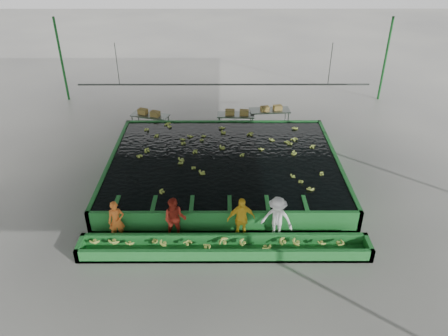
{
  "coord_description": "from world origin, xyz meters",
  "views": [
    {
      "loc": [
        -0.04,
        -15.06,
        10.2
      ],
      "look_at": [
        0.0,
        0.5,
        1.0
      ],
      "focal_mm": 35.0,
      "sensor_mm": 36.0,
      "label": 1
    }
  ],
  "objects_px": {
    "worker_d": "(277,219)",
    "packing_table_left": "(151,122)",
    "box_stack_right": "(271,110)",
    "sorting_trough": "(224,248)",
    "box_stack_mid": "(237,115)",
    "packing_table_right": "(269,118)",
    "worker_b": "(175,220)",
    "box_stack_left": "(149,115)",
    "flotation_tank": "(224,167)",
    "packing_table_mid": "(236,122)",
    "worker_a": "(116,221)",
    "worker_c": "(241,219)"
  },
  "relations": [
    {
      "from": "flotation_tank",
      "to": "packing_table_mid",
      "type": "xyz_separation_m",
      "value": [
        0.65,
        4.76,
        -0.0
      ]
    },
    {
      "from": "worker_b",
      "to": "box_stack_right",
      "type": "bearing_deg",
      "value": 67.01
    },
    {
      "from": "packing_table_right",
      "to": "box_stack_left",
      "type": "relative_size",
      "value": 1.74
    },
    {
      "from": "worker_c",
      "to": "packing_table_left",
      "type": "height_order",
      "value": "worker_c"
    },
    {
      "from": "worker_d",
      "to": "box_stack_mid",
      "type": "height_order",
      "value": "worker_d"
    },
    {
      "from": "worker_b",
      "to": "box_stack_left",
      "type": "xyz_separation_m",
      "value": [
        -2.21,
        9.0,
        0.05
      ]
    },
    {
      "from": "box_stack_right",
      "to": "worker_c",
      "type": "bearing_deg",
      "value": -101.75
    },
    {
      "from": "packing_table_mid",
      "to": "box_stack_mid",
      "type": "height_order",
      "value": "box_stack_mid"
    },
    {
      "from": "worker_b",
      "to": "packing_table_mid",
      "type": "relative_size",
      "value": 0.87
    },
    {
      "from": "sorting_trough",
      "to": "packing_table_left",
      "type": "relative_size",
      "value": 5.05
    },
    {
      "from": "worker_d",
      "to": "sorting_trough",
      "type": "bearing_deg",
      "value": -137.36
    },
    {
      "from": "worker_c",
      "to": "box_stack_mid",
      "type": "height_order",
      "value": "worker_c"
    },
    {
      "from": "flotation_tank",
      "to": "box_stack_mid",
      "type": "bearing_deg",
      "value": 81.56
    },
    {
      "from": "worker_a",
      "to": "box_stack_right",
      "type": "relative_size",
      "value": 1.35
    },
    {
      "from": "worker_d",
      "to": "worker_b",
      "type": "bearing_deg",
      "value": -160.73
    },
    {
      "from": "sorting_trough",
      "to": "worker_d",
      "type": "bearing_deg",
      "value": 23.37
    },
    {
      "from": "worker_a",
      "to": "box_stack_right",
      "type": "xyz_separation_m",
      "value": [
        6.34,
        9.42,
        0.19
      ]
    },
    {
      "from": "worker_a",
      "to": "packing_table_right",
      "type": "distance_m",
      "value": 11.38
    },
    {
      "from": "worker_c",
      "to": "box_stack_right",
      "type": "distance_m",
      "value": 9.63
    },
    {
      "from": "sorting_trough",
      "to": "box_stack_right",
      "type": "height_order",
      "value": "box_stack_right"
    },
    {
      "from": "worker_b",
      "to": "packing_table_left",
      "type": "xyz_separation_m",
      "value": [
        -2.17,
        9.02,
        -0.4
      ]
    },
    {
      "from": "worker_c",
      "to": "packing_table_mid",
      "type": "distance_m",
      "value": 9.07
    },
    {
      "from": "worker_b",
      "to": "box_stack_right",
      "type": "height_order",
      "value": "worker_b"
    },
    {
      "from": "worker_d",
      "to": "packing_table_left",
      "type": "relative_size",
      "value": 0.88
    },
    {
      "from": "flotation_tank",
      "to": "sorting_trough",
      "type": "height_order",
      "value": "flotation_tank"
    },
    {
      "from": "worker_c",
      "to": "box_stack_right",
      "type": "xyz_separation_m",
      "value": [
        1.96,
        9.42,
        0.11
      ]
    },
    {
      "from": "worker_a",
      "to": "worker_b",
      "type": "distance_m",
      "value": 2.06
    },
    {
      "from": "flotation_tank",
      "to": "packing_table_left",
      "type": "relative_size",
      "value": 5.05
    },
    {
      "from": "worker_a",
      "to": "packing_table_right",
      "type": "xyz_separation_m",
      "value": [
        6.27,
        9.49,
        -0.3
      ]
    },
    {
      "from": "box_stack_left",
      "to": "box_stack_right",
      "type": "relative_size",
      "value": 1.06
    },
    {
      "from": "worker_a",
      "to": "box_stack_right",
      "type": "bearing_deg",
      "value": 42.49
    },
    {
      "from": "packing_table_left",
      "to": "box_stack_mid",
      "type": "distance_m",
      "value": 4.63
    },
    {
      "from": "sorting_trough",
      "to": "worker_b",
      "type": "height_order",
      "value": "worker_b"
    },
    {
      "from": "box_stack_mid",
      "to": "box_stack_right",
      "type": "distance_m",
      "value": 1.89
    },
    {
      "from": "sorting_trough",
      "to": "worker_a",
      "type": "distance_m",
      "value": 3.92
    },
    {
      "from": "worker_a",
      "to": "box_stack_mid",
      "type": "height_order",
      "value": "worker_a"
    },
    {
      "from": "box_stack_mid",
      "to": "packing_table_right",
      "type": "bearing_deg",
      "value": 14.17
    },
    {
      "from": "sorting_trough",
      "to": "worker_a",
      "type": "xyz_separation_m",
      "value": [
        -3.8,
        0.8,
        0.53
      ]
    },
    {
      "from": "packing_table_left",
      "to": "worker_d",
      "type": "bearing_deg",
      "value": -57.48
    },
    {
      "from": "worker_d",
      "to": "box_stack_right",
      "type": "xyz_separation_m",
      "value": [
        0.7,
        9.42,
        0.1
      ]
    },
    {
      "from": "worker_a",
      "to": "box_stack_left",
      "type": "bearing_deg",
      "value": 77.39
    },
    {
      "from": "worker_a",
      "to": "worker_b",
      "type": "xyz_separation_m",
      "value": [
        2.06,
        0.0,
        0.07
      ]
    },
    {
      "from": "flotation_tank",
      "to": "box_stack_right",
      "type": "bearing_deg",
      "value": 63.57
    },
    {
      "from": "worker_d",
      "to": "box_stack_left",
      "type": "distance_m",
      "value": 10.71
    },
    {
      "from": "sorting_trough",
      "to": "worker_a",
      "type": "bearing_deg",
      "value": 168.1
    },
    {
      "from": "flotation_tank",
      "to": "sorting_trough",
      "type": "relative_size",
      "value": 1.0
    },
    {
      "from": "worker_d",
      "to": "packing_table_right",
      "type": "distance_m",
      "value": 9.51
    },
    {
      "from": "worker_d",
      "to": "box_stack_right",
      "type": "bearing_deg",
      "value": 105.05
    },
    {
      "from": "packing_table_left",
      "to": "box_stack_right",
      "type": "relative_size",
      "value": 1.71
    },
    {
      "from": "sorting_trough",
      "to": "worker_d",
      "type": "height_order",
      "value": "worker_d"
    }
  ]
}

